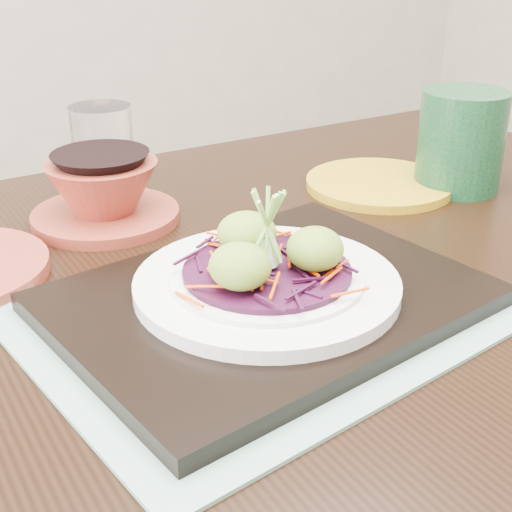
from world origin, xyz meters
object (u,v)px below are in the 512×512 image
terracotta_bowl_set (104,195)px  yellow_plate (379,184)px  dining_table (229,400)px  water_glass (103,149)px  white_plate (267,283)px  serving_tray (267,299)px  green_jar (461,141)px

terracotta_bowl_set → yellow_plate: terracotta_bowl_set is taller
dining_table → yellow_plate: 0.37m
water_glass → terracotta_bowl_set: water_glass is taller
dining_table → white_plate: size_ratio=5.96×
white_plate → terracotta_bowl_set: size_ratio=1.08×
serving_tray → yellow_plate: serving_tray is taller
dining_table → serving_tray: 0.13m
dining_table → green_jar: (0.39, 0.13, 0.17)m
terracotta_bowl_set → green_jar: (0.43, -0.10, 0.03)m
serving_tray → terracotta_bowl_set: bearing=93.0°
green_jar → serving_tray: bearing=-155.8°
serving_tray → yellow_plate: 0.34m
water_glass → terracotta_bowl_set: 0.11m
dining_table → yellow_plate: bearing=27.2°
terracotta_bowl_set → white_plate: bearing=-76.5°
yellow_plate → green_jar: green_jar is taller
water_glass → serving_tray: bearing=-84.9°
dining_table → terracotta_bowl_set: bearing=96.5°
water_glass → yellow_plate: size_ratio=0.58×
serving_tray → water_glass: water_glass is taller
white_plate → green_jar: 0.40m
yellow_plate → serving_tray: bearing=-143.1°
water_glass → terracotta_bowl_set: (-0.03, -0.10, -0.02)m
dining_table → green_jar: 0.44m
terracotta_bowl_set → green_jar: green_jar is taller
serving_tray → dining_table: bearing=116.3°
serving_tray → water_glass: bearing=84.6°
dining_table → water_glass: (-0.01, 0.33, 0.16)m
dining_table → white_plate: 0.14m
white_plate → water_glass: 0.36m
terracotta_bowl_set → serving_tray: bearing=-76.5°
dining_table → water_glass: size_ratio=12.78×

